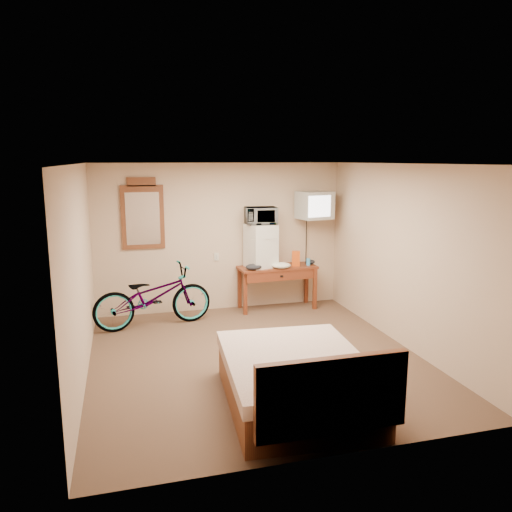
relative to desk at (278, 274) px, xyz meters
name	(u,v)px	position (x,y,z in m)	size (l,w,h in m)	color
room	(256,264)	(-0.93, -2.00, 0.62)	(4.60, 4.64, 2.50)	#4C3926
desk	(278,274)	(0.00, 0.00, 0.00)	(1.36, 0.58, 0.75)	maroon
mini_fridge	(261,246)	(-0.28, 0.07, 0.49)	(0.55, 0.54, 0.73)	silver
microwave	(261,216)	(-0.28, 0.07, 1.00)	(0.52, 0.35, 0.29)	silver
snack_bag	(296,258)	(0.32, -0.02, 0.25)	(0.13, 0.08, 0.26)	#CD4A12
blue_cup	(308,262)	(0.55, -0.02, 0.18)	(0.07, 0.07, 0.12)	#419DDD
cloth_cream	(281,265)	(0.02, -0.14, 0.17)	(0.32, 0.25, 0.10)	white
cloth_dark_a	(254,267)	(-0.46, -0.13, 0.17)	(0.27, 0.21, 0.10)	black
cloth_dark_b	(310,262)	(0.60, 0.05, 0.16)	(0.18, 0.15, 0.08)	black
crt_television	(314,205)	(0.65, 0.02, 1.15)	(0.62, 0.65, 0.47)	black
wall_mirror	(143,215)	(-2.21, 0.27, 1.05)	(0.68, 0.04, 1.16)	brown
bicycle	(153,296)	(-2.13, -0.37, -0.15)	(0.64, 1.82, 0.96)	black
bed	(298,380)	(-0.85, -3.38, -0.33)	(1.57, 2.00, 0.90)	brown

